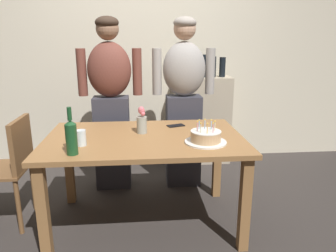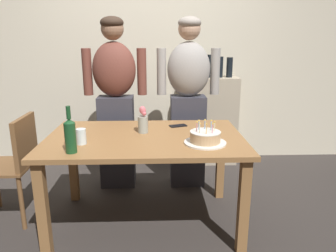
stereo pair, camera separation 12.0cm
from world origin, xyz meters
TOP-DOWN VIEW (x-y plane):
  - ground_plane at (0.00, 0.00)m, footprint 10.00×10.00m
  - back_wall at (0.00, 1.55)m, footprint 5.20×0.10m
  - dining_table at (0.00, 0.00)m, footprint 1.50×0.96m
  - birthday_cake at (0.44, -0.19)m, footprint 0.30×0.30m
  - water_glass_near at (-0.44, -0.17)m, footprint 0.07×0.07m
  - wine_bottle at (-0.47, -0.35)m, footprint 0.07×0.07m
  - cell_phone at (0.27, 0.28)m, footprint 0.16×0.11m
  - flower_vase at (-0.02, 0.10)m, footprint 0.08×0.08m
  - person_man_bearded at (-0.31, 0.73)m, footprint 0.61×0.27m
  - person_woman_cardigan at (0.40, 0.73)m, footprint 0.61×0.27m
  - dining_chair at (-1.06, 0.11)m, footprint 0.42×0.42m
  - shelf_cabinet at (0.70, 1.33)m, footprint 0.67×0.30m

SIDE VIEW (x-z plane):
  - ground_plane at x=0.00m, z-range 0.00..0.00m
  - dining_chair at x=-1.06m, z-range 0.08..0.95m
  - shelf_cabinet at x=0.70m, z-range -0.13..1.20m
  - dining_table at x=0.00m, z-range 0.27..1.01m
  - cell_phone at x=0.27m, z-range 0.74..0.75m
  - birthday_cake at x=0.44m, z-range 0.70..0.86m
  - water_glass_near at x=-0.44m, z-range 0.74..0.85m
  - flower_vase at x=-0.02m, z-range 0.73..0.95m
  - wine_bottle at x=-0.47m, z-range 0.71..1.02m
  - person_man_bearded at x=-0.31m, z-range 0.04..1.70m
  - person_woman_cardigan at x=0.40m, z-range 0.04..1.70m
  - back_wall at x=0.00m, z-range 0.00..2.60m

